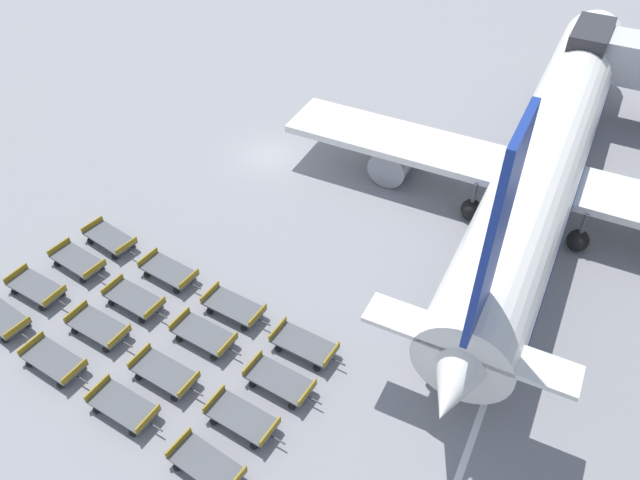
% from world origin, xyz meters
% --- Properties ---
extents(ground_plane, '(500.00, 500.00, 0.00)m').
position_xyz_m(ground_plane, '(0.00, 0.00, 0.00)').
color(ground_plane, gray).
extents(airplane, '(31.25, 38.60, 14.31)m').
position_xyz_m(airplane, '(16.68, 3.73, 3.35)').
color(airplane, white).
rests_on(airplane, ground_plane).
extents(baggage_dolly_row_near_col_a, '(3.80, 1.77, 0.92)m').
position_xyz_m(baggage_dolly_row_near_col_a, '(-3.14, -18.90, 0.47)').
color(baggage_dolly_row_near_col_a, '#515459').
rests_on(baggage_dolly_row_near_col_a, ground_plane).
extents(baggage_dolly_row_near_col_b, '(3.78, 1.66, 0.92)m').
position_xyz_m(baggage_dolly_row_near_col_b, '(1.14, -19.39, 0.47)').
color(baggage_dolly_row_near_col_b, '#515459').
rests_on(baggage_dolly_row_near_col_b, ground_plane).
extents(baggage_dolly_row_near_col_c, '(3.76, 1.62, 0.92)m').
position_xyz_m(baggage_dolly_row_near_col_c, '(5.62, -19.55, 0.47)').
color(baggage_dolly_row_near_col_c, '#515459').
rests_on(baggage_dolly_row_near_col_c, ground_plane).
extents(baggage_dolly_row_near_col_d, '(3.80, 1.73, 0.92)m').
position_xyz_m(baggage_dolly_row_near_col_d, '(10.40, -19.87, 0.47)').
color(baggage_dolly_row_near_col_d, '#515459').
rests_on(baggage_dolly_row_near_col_d, ground_plane).
extents(baggage_dolly_row_mid_a_col_a, '(3.77, 1.63, 0.92)m').
position_xyz_m(baggage_dolly_row_mid_a_col_a, '(-3.24, -16.62, 0.47)').
color(baggage_dolly_row_mid_a_col_a, '#515459').
rests_on(baggage_dolly_row_mid_a_col_a, ground_plane).
extents(baggage_dolly_row_mid_a_col_b, '(3.77, 1.64, 0.92)m').
position_xyz_m(baggage_dolly_row_mid_a_col_b, '(1.44, -16.89, 0.47)').
color(baggage_dolly_row_mid_a_col_b, '#515459').
rests_on(baggage_dolly_row_mid_a_col_b, ground_plane).
extents(baggage_dolly_row_mid_a_col_c, '(3.77, 1.63, 0.92)m').
position_xyz_m(baggage_dolly_row_mid_a_col_c, '(5.99, -17.32, 0.47)').
color(baggage_dolly_row_mid_a_col_c, '#515459').
rests_on(baggage_dolly_row_mid_a_col_c, ground_plane).
extents(baggage_dolly_row_mid_a_col_d, '(3.77, 1.65, 0.92)m').
position_xyz_m(baggage_dolly_row_mid_a_col_d, '(10.37, -17.42, 0.47)').
color(baggage_dolly_row_mid_a_col_d, '#515459').
rests_on(baggage_dolly_row_mid_a_col_d, ground_plane).
extents(baggage_dolly_row_mid_b_col_a, '(3.80, 1.76, 0.92)m').
position_xyz_m(baggage_dolly_row_mid_b_col_a, '(-2.92, -14.11, 0.47)').
color(baggage_dolly_row_mid_b_col_a, '#515459').
rests_on(baggage_dolly_row_mid_b_col_a, ground_plane).
extents(baggage_dolly_row_mid_b_col_b, '(3.78, 1.67, 0.92)m').
position_xyz_m(baggage_dolly_row_mid_b_col_b, '(1.66, -14.65, 0.47)').
color(baggage_dolly_row_mid_b_col_b, '#515459').
rests_on(baggage_dolly_row_mid_b_col_b, ground_plane).
extents(baggage_dolly_row_mid_b_col_c, '(3.77, 1.64, 0.92)m').
position_xyz_m(baggage_dolly_row_mid_b_col_c, '(6.13, -14.67, 0.47)').
color(baggage_dolly_row_mid_b_col_c, '#515459').
rests_on(baggage_dolly_row_mid_b_col_c, ground_plane).
extents(baggage_dolly_row_mid_b_col_d, '(3.77, 1.64, 0.92)m').
position_xyz_m(baggage_dolly_row_mid_b_col_d, '(10.70, -15.03, 0.47)').
color(baggage_dolly_row_mid_b_col_d, '#515459').
rests_on(baggage_dolly_row_mid_b_col_d, ground_plane).
extents(baggage_dolly_row_far_col_a, '(3.82, 1.83, 0.92)m').
position_xyz_m(baggage_dolly_row_far_col_a, '(-2.73, -11.89, 0.47)').
color(baggage_dolly_row_far_col_a, '#515459').
rests_on(baggage_dolly_row_far_col_a, ground_plane).
extents(baggage_dolly_row_far_col_b, '(3.79, 1.70, 0.92)m').
position_xyz_m(baggage_dolly_row_far_col_b, '(1.84, -12.22, 0.47)').
color(baggage_dolly_row_far_col_b, '#515459').
rests_on(baggage_dolly_row_far_col_b, ground_plane).
extents(baggage_dolly_row_far_col_c, '(3.76, 1.62, 0.92)m').
position_xyz_m(baggage_dolly_row_far_col_c, '(6.31, -12.51, 0.47)').
color(baggage_dolly_row_far_col_c, '#515459').
rests_on(baggage_dolly_row_far_col_c, ground_plane).
extents(baggage_dolly_row_far_col_d, '(3.76, 1.60, 0.92)m').
position_xyz_m(baggage_dolly_row_far_col_d, '(10.59, -12.74, 0.47)').
color(baggage_dolly_row_far_col_d, '#515459').
rests_on(baggage_dolly_row_far_col_d, ground_plane).
extents(stand_guidance_stripe, '(2.92, 37.41, 0.01)m').
position_xyz_m(stand_guidance_stripe, '(18.47, -4.16, 0.00)').
color(stand_guidance_stripe, white).
rests_on(stand_guidance_stripe, ground_plane).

